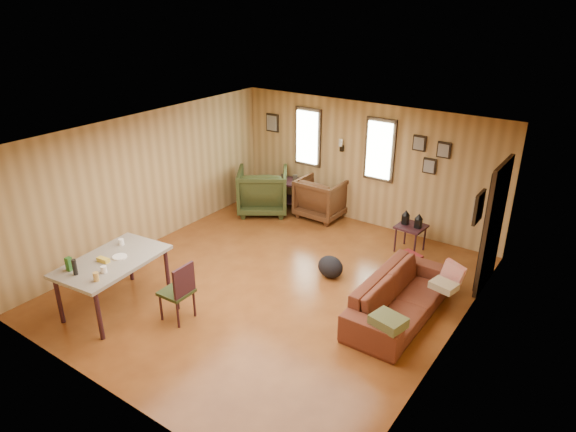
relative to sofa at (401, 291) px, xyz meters
name	(u,v)px	position (x,y,z in m)	size (l,w,h in m)	color
room	(292,212)	(-1.81, -0.09, 0.79)	(5.54, 6.04, 2.44)	brown
sofa	(401,291)	(0.00, 0.00, 0.00)	(2.12, 0.62, 0.83)	#5F2B1B
recliner_brown	(322,196)	(-2.76, 2.38, 0.04)	(0.89, 0.83, 0.92)	#4D2D17
recliner_green	(263,189)	(-3.91, 1.89, 0.10)	(1.00, 0.94, 1.03)	#2F3819
end_table	(290,189)	(-3.55, 2.36, 0.01)	(0.78, 0.75, 0.77)	#37181F
side_table	(411,225)	(-0.68, 1.97, 0.10)	(0.51, 0.51, 0.76)	#37181F
cooler	(410,261)	(-0.43, 1.41, -0.29)	(0.42, 0.36, 0.25)	maroon
backpack	(330,267)	(-1.37, 0.37, -0.23)	(0.48, 0.39, 0.37)	black
sofa_pillows	(420,299)	(0.34, -0.18, 0.09)	(0.73, 1.80, 0.36)	#4F542F
dining_table	(112,264)	(-3.49, -2.18, 0.30)	(1.08, 1.63, 1.01)	gray
dining_chair	(180,289)	(-2.48, -1.86, 0.08)	(0.41, 0.41, 0.89)	#2F3819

